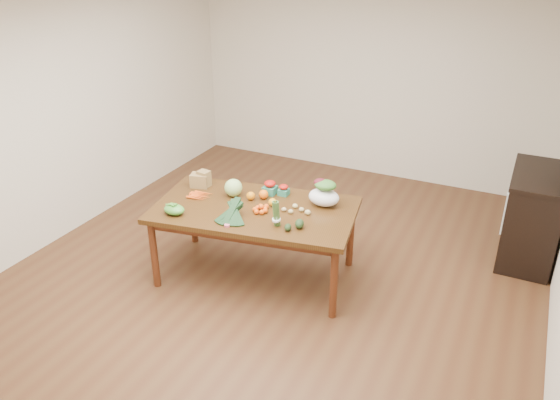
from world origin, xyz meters
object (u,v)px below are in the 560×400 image
at_px(asparagus_bundle, 276,214).
at_px(salad_bag, 324,194).
at_px(mandarin_cluster, 261,208).
at_px(dining_table, 255,242).
at_px(paper_bag, 200,179).
at_px(kale_bunch, 231,213).
at_px(cabbage, 233,188).
at_px(cabinet, 532,216).

distance_m(asparagus_bundle, salad_bag, 0.61).
bearing_deg(mandarin_cluster, dining_table, 154.31).
relative_size(paper_bag, kale_bunch, 0.59).
height_order(cabbage, salad_bag, salad_bag).
bearing_deg(cabinet, cabbage, -152.34).
distance_m(mandarin_cluster, asparagus_bundle, 0.33).
xyz_separation_m(cabinet, cabbage, (-2.69, -1.41, 0.37)).
xyz_separation_m(cabinet, mandarin_cluster, (-2.29, -1.59, 0.32)).
height_order(dining_table, mandarin_cluster, mandarin_cluster).
xyz_separation_m(dining_table, cabbage, (-0.31, 0.14, 0.46)).
bearing_deg(dining_table, asparagus_bundle, -44.20).
distance_m(dining_table, paper_bag, 0.88).
bearing_deg(salad_bag, dining_table, -149.68).
xyz_separation_m(dining_table, cabinet, (2.39, 1.55, 0.10)).
height_order(paper_bag, cabbage, cabbage).
relative_size(paper_bag, cabbage, 1.35).
xyz_separation_m(dining_table, asparagus_bundle, (0.34, -0.24, 0.50)).
relative_size(dining_table, paper_bag, 7.96).
bearing_deg(cabbage, mandarin_cluster, -24.47).
bearing_deg(kale_bunch, dining_table, 69.82).
xyz_separation_m(cabbage, kale_bunch, (0.24, -0.47, -0.01)).
relative_size(mandarin_cluster, salad_bag, 0.60).
xyz_separation_m(dining_table, paper_bag, (-0.73, 0.18, 0.46)).
height_order(mandarin_cluster, asparagus_bundle, asparagus_bundle).
distance_m(cabbage, mandarin_cluster, 0.44).
relative_size(cabbage, salad_bag, 0.59).
relative_size(dining_table, salad_bag, 6.32).
relative_size(cabinet, asparagus_bundle, 4.08).
bearing_deg(cabbage, paper_bag, 174.16).
relative_size(paper_bag, salad_bag, 0.79).
bearing_deg(kale_bunch, cabbage, 107.95).
height_order(paper_bag, mandarin_cluster, paper_bag).
bearing_deg(cabbage, asparagus_bundle, -29.92).
bearing_deg(cabbage, salad_bag, 12.50).
xyz_separation_m(kale_bunch, salad_bag, (0.63, 0.66, 0.04)).
relative_size(cabinet, paper_bag, 4.32).
relative_size(cabbage, kale_bunch, 0.44).
distance_m(cabinet, asparagus_bundle, 2.74).
xyz_separation_m(mandarin_cluster, salad_bag, (0.47, 0.38, 0.08)).
xyz_separation_m(dining_table, kale_bunch, (-0.06, -0.33, 0.45)).
bearing_deg(mandarin_cluster, asparagus_bundle, -37.55).
height_order(cabinet, salad_bag, salad_bag).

